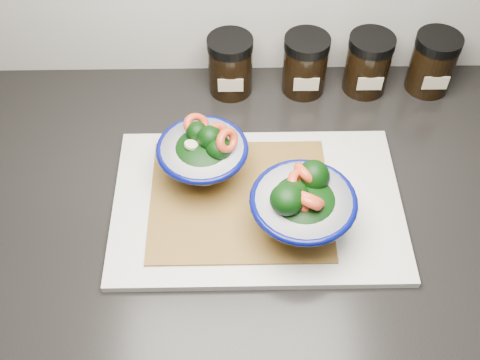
{
  "coord_description": "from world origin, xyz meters",
  "views": [
    {
      "loc": [
        -0.15,
        0.84,
        1.66
      ],
      "look_at": [
        -0.14,
        1.42,
        0.96
      ],
      "focal_mm": 45.0,
      "sensor_mm": 36.0,
      "label": 1
    }
  ],
  "objects_px": {
    "bowl_left": "(204,155)",
    "spice_jar_a": "(230,65)",
    "bowl_right": "(302,207)",
    "spice_jar_c": "(368,64)",
    "spice_jar_d": "(433,63)",
    "spice_jar_b": "(305,64)",
    "cutting_board": "(257,204)"
  },
  "relations": [
    {
      "from": "spice_jar_d",
      "to": "cutting_board",
      "type": "bearing_deg",
      "value": -139.7
    },
    {
      "from": "bowl_right",
      "to": "spice_jar_c",
      "type": "relative_size",
      "value": 1.37
    },
    {
      "from": "bowl_right",
      "to": "spice_jar_a",
      "type": "height_order",
      "value": "bowl_right"
    },
    {
      "from": "spice_jar_a",
      "to": "spice_jar_b",
      "type": "relative_size",
      "value": 1.0
    },
    {
      "from": "bowl_left",
      "to": "spice_jar_b",
      "type": "relative_size",
      "value": 1.27
    },
    {
      "from": "spice_jar_a",
      "to": "cutting_board",
      "type": "bearing_deg",
      "value": -81.75
    },
    {
      "from": "bowl_right",
      "to": "spice_jar_c",
      "type": "height_order",
      "value": "bowl_right"
    },
    {
      "from": "bowl_left",
      "to": "spice_jar_b",
      "type": "distance_m",
      "value": 0.28
    },
    {
      "from": "cutting_board",
      "to": "bowl_right",
      "type": "bearing_deg",
      "value": -40.41
    },
    {
      "from": "spice_jar_b",
      "to": "spice_jar_d",
      "type": "bearing_deg",
      "value": 0.0
    },
    {
      "from": "spice_jar_a",
      "to": "spice_jar_c",
      "type": "relative_size",
      "value": 1.0
    },
    {
      "from": "bowl_right",
      "to": "spice_jar_b",
      "type": "xyz_separation_m",
      "value": [
        0.03,
        0.33,
        -0.01
      ]
    },
    {
      "from": "cutting_board",
      "to": "spice_jar_c",
      "type": "bearing_deg",
      "value": 52.98
    },
    {
      "from": "cutting_board",
      "to": "spice_jar_c",
      "type": "distance_m",
      "value": 0.35
    },
    {
      "from": "spice_jar_b",
      "to": "spice_jar_c",
      "type": "distance_m",
      "value": 0.11
    },
    {
      "from": "bowl_left",
      "to": "spice_jar_c",
      "type": "height_order",
      "value": "bowl_left"
    },
    {
      "from": "cutting_board",
      "to": "spice_jar_d",
      "type": "height_order",
      "value": "spice_jar_d"
    },
    {
      "from": "bowl_right",
      "to": "spice_jar_c",
      "type": "xyz_separation_m",
      "value": [
        0.15,
        0.33,
        -0.01
      ]
    },
    {
      "from": "spice_jar_c",
      "to": "spice_jar_d",
      "type": "relative_size",
      "value": 1.0
    },
    {
      "from": "spice_jar_b",
      "to": "spice_jar_c",
      "type": "relative_size",
      "value": 1.0
    },
    {
      "from": "spice_jar_a",
      "to": "spice_jar_c",
      "type": "distance_m",
      "value": 0.25
    },
    {
      "from": "bowl_left",
      "to": "bowl_right",
      "type": "height_order",
      "value": "bowl_right"
    },
    {
      "from": "cutting_board",
      "to": "spice_jar_d",
      "type": "bearing_deg",
      "value": 40.3
    },
    {
      "from": "spice_jar_b",
      "to": "spice_jar_c",
      "type": "xyz_separation_m",
      "value": [
        0.11,
        0.0,
        0.0
      ]
    },
    {
      "from": "spice_jar_b",
      "to": "spice_jar_d",
      "type": "relative_size",
      "value": 1.0
    },
    {
      "from": "bowl_left",
      "to": "spice_jar_a",
      "type": "distance_m",
      "value": 0.23
    },
    {
      "from": "bowl_right",
      "to": "spice_jar_d",
      "type": "bearing_deg",
      "value": 51.17
    },
    {
      "from": "spice_jar_b",
      "to": "spice_jar_c",
      "type": "bearing_deg",
      "value": 0.0
    },
    {
      "from": "bowl_right",
      "to": "spice_jar_a",
      "type": "distance_m",
      "value": 0.34
    },
    {
      "from": "cutting_board",
      "to": "bowl_left",
      "type": "distance_m",
      "value": 0.11
    },
    {
      "from": "spice_jar_b",
      "to": "spice_jar_d",
      "type": "xyz_separation_m",
      "value": [
        0.23,
        0.0,
        0.0
      ]
    },
    {
      "from": "spice_jar_d",
      "to": "spice_jar_c",
      "type": "bearing_deg",
      "value": 180.0
    }
  ]
}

